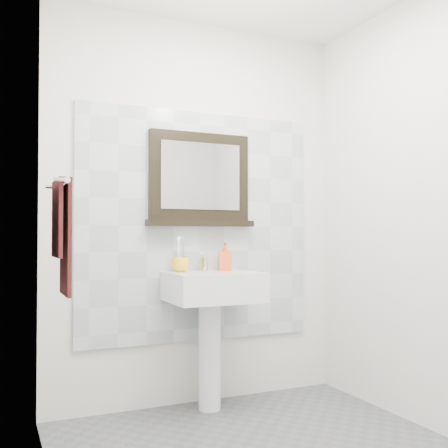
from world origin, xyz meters
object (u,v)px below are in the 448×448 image
Objects in this scene: toothbrush_cup at (181,264)px; soap_dispenser at (225,256)px; hand_towel at (62,228)px; pedestal_sink at (213,302)px; framed_mirror at (200,182)px.

soap_dispenser is at bearing 2.61° from toothbrush_cup.
soap_dispenser is 1.22m from hand_towel.
hand_towel is (-0.95, -0.40, 0.44)m from pedestal_sink.
framed_mirror reaches higher than soap_dispenser.
soap_dispenser is (0.14, 0.12, 0.27)m from pedestal_sink.
soap_dispenser is 0.25× the size of framed_mirror.
toothbrush_cup is 0.95m from hand_towel.
pedestal_sink is at bearing -117.32° from soap_dispenser.
toothbrush_cup is at bearing -153.56° from framed_mirror.
pedestal_sink is 0.31m from toothbrush_cup.
pedestal_sink is 0.33m from soap_dispenser.
soap_dispenser is at bearing 40.81° from pedestal_sink.
soap_dispenser is at bearing -22.85° from framed_mirror.
hand_towel is (-0.94, -0.59, -0.32)m from framed_mirror.
framed_mirror is 1.15m from hand_towel.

